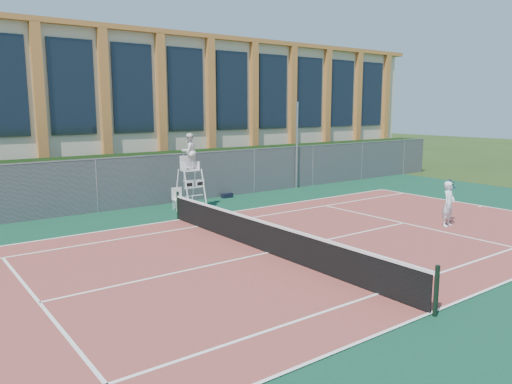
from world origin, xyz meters
TOP-DOWN VIEW (x-y plane):
  - ground at (0.00, 0.00)m, footprint 120.00×120.00m
  - apron at (0.00, 1.00)m, footprint 36.00×20.00m
  - tennis_court at (0.00, 0.00)m, footprint 23.77×10.97m
  - tennis_net at (0.00, 0.00)m, footprint 0.10×11.30m
  - fence at (0.00, 8.80)m, footprint 40.00×0.06m
  - hedge at (0.00, 10.00)m, footprint 40.00×1.40m
  - building at (0.00, 17.95)m, footprint 45.00×10.60m
  - steel_pole at (8.73, 8.70)m, footprint 0.12×0.12m
  - umpire_chair at (1.34, 7.04)m, footprint 0.91×1.40m
  - plastic_chair at (0.84, 7.20)m, footprint 0.48×0.48m
  - sports_bag_near at (1.47, 7.95)m, footprint 0.67×0.35m
  - sports_bag_far at (4.11, 8.43)m, footprint 0.56×0.25m
  - tennis_player at (7.30, -1.22)m, footprint 0.95×0.67m

SIDE VIEW (x-z plane):
  - ground at x=0.00m, z-range 0.00..0.00m
  - apron at x=0.00m, z-range 0.00..0.01m
  - tennis_court at x=0.00m, z-range 0.01..0.03m
  - sports_bag_far at x=4.11m, z-range 0.01..0.23m
  - sports_bag_near at x=1.47m, z-range 0.01..0.28m
  - tennis_net at x=0.00m, z-range -0.01..1.09m
  - plastic_chair at x=0.84m, z-range 0.09..1.05m
  - tennis_player at x=7.30m, z-range 0.03..1.68m
  - fence at x=0.00m, z-range 0.00..2.20m
  - hedge at x=0.00m, z-range 0.00..2.20m
  - steel_pole at x=8.73m, z-range 0.00..4.57m
  - umpire_chair at x=1.34m, z-range 0.75..4.00m
  - building at x=0.00m, z-range 0.03..8.26m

